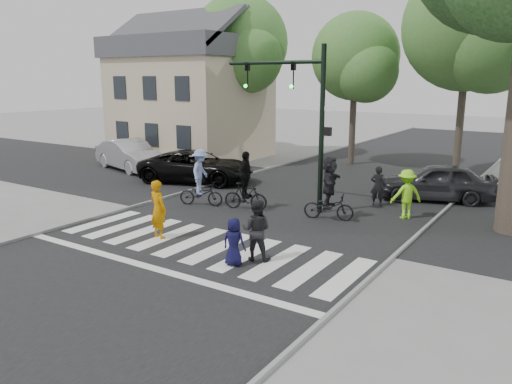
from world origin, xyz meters
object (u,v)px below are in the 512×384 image
cyclist_right (329,192)px  car_suv (197,167)px  pedestrian_child (234,242)px  cyclist_mid (246,186)px  pedestrian_woman (158,209)px  pedestrian_adult (256,230)px  cyclist_left (201,181)px  car_silver (130,155)px  traffic_signal (301,105)px  car_grey (437,182)px

cyclist_right → car_suv: 8.39m
pedestrian_child → cyclist_mid: bearing=-66.7°
cyclist_mid → cyclist_right: size_ratio=1.00×
pedestrian_woman → pedestrian_child: pedestrian_woman is taller
cyclist_mid → pedestrian_adult: bearing=-52.5°
pedestrian_adult → cyclist_right: (-0.06, 4.71, 0.14)m
pedestrian_woman → pedestrian_child: (3.31, -0.63, -0.27)m
cyclist_right → car_suv: (-8.02, 2.45, -0.24)m
pedestrian_child → cyclist_left: cyclist_left is taller
cyclist_mid → cyclist_right: cyclist_right is taller
pedestrian_woman → car_silver: size_ratio=0.37×
traffic_signal → car_suv: (-6.49, 1.78, -3.15)m
pedestrian_child → car_silver: size_ratio=0.26×
cyclist_right → cyclist_left: bearing=-169.7°
pedestrian_woman → pedestrian_adult: 3.57m
car_silver → car_grey: car_silver is taller
pedestrian_child → cyclist_mid: (-3.00, 4.92, 0.26)m
cyclist_left → pedestrian_child: bearing=-43.0°
car_suv → car_silver: 5.15m
pedestrian_child → car_grey: bearing=-112.3°
pedestrian_adult → car_silver: pedestrian_adult is taller
pedestrian_adult → cyclist_mid: bearing=-71.2°
pedestrian_woman → car_silver: pedestrian_woman is taller
traffic_signal → cyclist_right: 3.35m
traffic_signal → car_suv: size_ratio=1.11×
cyclist_mid → car_silver: size_ratio=0.45×
pedestrian_woman → cyclist_mid: cyclist_mid is taller
traffic_signal → cyclist_right: size_ratio=2.70×
car_suv → car_grey: size_ratio=1.21×
pedestrian_adult → cyclist_mid: 5.36m
traffic_signal → car_suv: traffic_signal is taller
pedestrian_woman → cyclist_right: bearing=-115.6°
traffic_signal → cyclist_mid: bearing=-145.9°
car_grey → pedestrian_woman: bearing=-50.6°
pedestrian_woman → car_silver: bearing=-28.0°
cyclist_left → car_suv: cyclist_left is taller
cyclist_right → car_silver: (-13.13, 3.01, -0.18)m
cyclist_left → car_grey: (7.42, 5.86, -0.20)m
car_silver → pedestrian_woman: bearing=-113.6°
traffic_signal → cyclist_mid: size_ratio=2.71×
pedestrian_child → cyclist_left: bearing=-51.1°
traffic_signal → car_grey: bearing=47.4°
traffic_signal → car_grey: 6.62m
cyclist_right → car_grey: cyclist_right is taller
traffic_signal → car_grey: (3.95, 4.29, -3.14)m
pedestrian_child → car_suv: size_ratio=0.24×
car_suv → car_silver: size_ratio=1.09×
pedestrian_child → cyclist_left: size_ratio=0.59×
pedestrian_woman → cyclist_right: cyclist_right is taller
cyclist_mid → car_suv: size_ratio=0.41×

